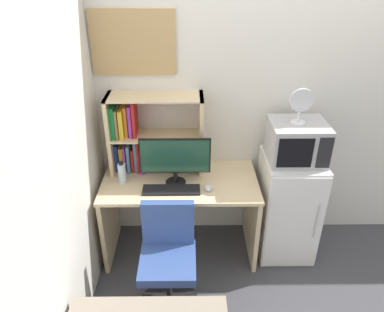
# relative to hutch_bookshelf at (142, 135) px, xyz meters

# --- Properties ---
(wall_back) EXTENTS (6.40, 0.04, 2.60)m
(wall_back) POSITION_rel_hutch_bookshelf_xyz_m (1.62, 0.15, 0.22)
(wall_back) COLOR silver
(wall_back) RESTS_ON ground_plane
(wall_left) EXTENTS (0.04, 4.40, 2.60)m
(wall_left) POSITION_rel_hutch_bookshelf_xyz_m (-0.40, -1.47, 0.22)
(wall_left) COLOR silver
(wall_left) RESTS_ON ground_plane
(desk) EXTENTS (1.30, 0.66, 0.76)m
(desk) POSITION_rel_hutch_bookshelf_xyz_m (0.32, -0.20, -0.55)
(desk) COLOR beige
(desk) RESTS_ON ground_plane
(hutch_bookshelf) EXTENTS (0.79, 0.28, 0.67)m
(hutch_bookshelf) POSITION_rel_hutch_bookshelf_xyz_m (0.00, 0.00, 0.00)
(hutch_bookshelf) COLOR beige
(hutch_bookshelf) RESTS_ON desk
(monitor) EXTENTS (0.57, 0.17, 0.41)m
(monitor) POSITION_rel_hutch_bookshelf_xyz_m (0.29, -0.25, -0.09)
(monitor) COLOR black
(monitor) RESTS_ON desk
(keyboard) EXTENTS (0.46, 0.14, 0.02)m
(keyboard) POSITION_rel_hutch_bookshelf_xyz_m (0.26, -0.36, -0.31)
(keyboard) COLOR black
(keyboard) RESTS_ON desk
(computer_mouse) EXTENTS (0.06, 0.10, 0.04)m
(computer_mouse) POSITION_rel_hutch_bookshelf_xyz_m (0.55, -0.34, -0.30)
(computer_mouse) COLOR silver
(computer_mouse) RESTS_ON desk
(water_bottle) EXTENTS (0.07, 0.07, 0.19)m
(water_bottle) POSITION_rel_hutch_bookshelf_xyz_m (-0.15, -0.22, -0.24)
(water_bottle) COLOR silver
(water_bottle) RESTS_ON desk
(mini_fridge) EXTENTS (0.48, 0.54, 0.94)m
(mini_fridge) POSITION_rel_hutch_bookshelf_xyz_m (1.26, -0.19, -0.61)
(mini_fridge) COLOR white
(mini_fridge) RESTS_ON ground_plane
(microwave) EXTENTS (0.44, 0.40, 0.32)m
(microwave) POSITION_rel_hutch_bookshelf_xyz_m (1.26, -0.18, 0.02)
(microwave) COLOR #ADADB2
(microwave) RESTS_ON mini_fridge
(desk_fan) EXTENTS (0.18, 0.11, 0.28)m
(desk_fan) POSITION_rel_hutch_bookshelf_xyz_m (1.25, -0.19, 0.35)
(desk_fan) COLOR silver
(desk_fan) RESTS_ON microwave
(desk_chair) EXTENTS (0.46, 0.46, 0.87)m
(desk_chair) POSITION_rel_hutch_bookshelf_xyz_m (0.24, -0.80, -0.69)
(desk_chair) COLOR black
(desk_chair) RESTS_ON ground_plane
(wall_corkboard) EXTENTS (0.66, 0.02, 0.50)m
(wall_corkboard) POSITION_rel_hutch_bookshelf_xyz_m (-0.03, 0.12, 0.74)
(wall_corkboard) COLOR tan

